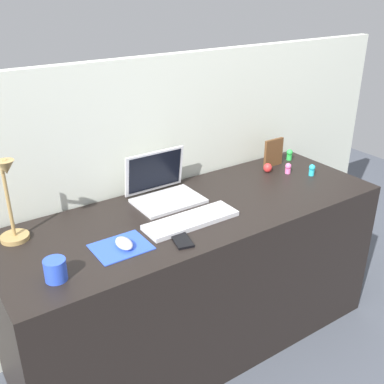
# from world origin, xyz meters

# --- Properties ---
(ground_plane) EXTENTS (6.00, 6.00, 0.00)m
(ground_plane) POSITION_xyz_m (0.00, 0.00, 0.00)
(ground_plane) COLOR #474C56
(back_wall) EXTENTS (2.95, 0.05, 1.36)m
(back_wall) POSITION_xyz_m (0.00, 0.35, 0.68)
(back_wall) COLOR beige
(back_wall) RESTS_ON ground_plane
(desk) EXTENTS (1.75, 0.62, 0.74)m
(desk) POSITION_xyz_m (0.00, 0.00, 0.37)
(desk) COLOR black
(desk) RESTS_ON ground_plane
(laptop) EXTENTS (0.30, 0.24, 0.21)m
(laptop) POSITION_xyz_m (-0.07, 0.18, 0.79)
(laptop) COLOR silver
(laptop) RESTS_ON desk
(keyboard) EXTENTS (0.41, 0.13, 0.02)m
(keyboard) POSITION_xyz_m (-0.09, -0.09, 0.75)
(keyboard) COLOR silver
(keyboard) RESTS_ON desk
(mousepad) EXTENTS (0.21, 0.17, 0.00)m
(mousepad) POSITION_xyz_m (-0.42, -0.10, 0.74)
(mousepad) COLOR blue
(mousepad) RESTS_ON desk
(mouse) EXTENTS (0.06, 0.10, 0.03)m
(mouse) POSITION_xyz_m (-0.41, -0.11, 0.76)
(mouse) COLOR silver
(mouse) RESTS_ON mousepad
(cell_phone) EXTENTS (0.09, 0.14, 0.01)m
(cell_phone) POSITION_xyz_m (-0.21, -0.19, 0.74)
(cell_phone) COLOR black
(cell_phone) RESTS_ON desk
(desk_lamp) EXTENTS (0.11, 0.16, 0.36)m
(desk_lamp) POSITION_xyz_m (-0.74, 0.16, 0.91)
(desk_lamp) COLOR #A5844C
(desk_lamp) RESTS_ON desk
(picture_frame) EXTENTS (0.12, 0.02, 0.15)m
(picture_frame) POSITION_xyz_m (0.63, 0.19, 0.81)
(picture_frame) COLOR brown
(picture_frame) RESTS_ON desk
(coffee_mug) EXTENTS (0.08, 0.08, 0.08)m
(coffee_mug) POSITION_xyz_m (-0.69, -0.16, 0.78)
(coffee_mug) COLOR blue
(coffee_mug) RESTS_ON desk
(toy_figurine_cyan) EXTENTS (0.03, 0.03, 0.06)m
(toy_figurine_cyan) POSITION_xyz_m (0.70, -0.02, 0.77)
(toy_figurine_cyan) COLOR #28B7CC
(toy_figurine_cyan) RESTS_ON desk
(toy_figurine_pink) EXTENTS (0.03, 0.03, 0.06)m
(toy_figurine_pink) POSITION_xyz_m (0.62, 0.07, 0.77)
(toy_figurine_pink) COLOR pink
(toy_figurine_pink) RESTS_ON desk
(toy_figurine_red) EXTENTS (0.04, 0.04, 0.05)m
(toy_figurine_red) POSITION_xyz_m (0.55, 0.14, 0.76)
(toy_figurine_red) COLOR red
(toy_figurine_red) RESTS_ON desk
(toy_figurine_green) EXTENTS (0.03, 0.03, 0.06)m
(toy_figurine_green) POSITION_xyz_m (0.77, 0.21, 0.77)
(toy_figurine_green) COLOR green
(toy_figurine_green) RESTS_ON desk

